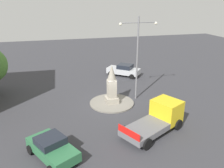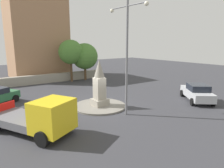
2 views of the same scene
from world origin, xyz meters
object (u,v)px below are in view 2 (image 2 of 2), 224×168
(car_silver_far_side, at_px, (197,92))
(tree_mid_cluster, at_px, (71,52))
(truck_yellow_approaching, at_px, (40,118))
(corner_building, at_px, (36,40))
(monument, at_px, (99,85))
(tree_near_wall, at_px, (85,56))
(streetlamp, at_px, (127,47))

(car_silver_far_side, height_order, tree_mid_cluster, tree_mid_cluster)
(truck_yellow_approaching, bearing_deg, corner_building, -16.86)
(monument, relative_size, car_silver_far_side, 0.86)
(car_silver_far_side, xyz_separation_m, tree_mid_cluster, (15.37, 4.97, 3.17))
(car_silver_far_side, distance_m, tree_near_wall, 15.77)
(monument, relative_size, tree_mid_cluster, 0.67)
(car_silver_far_side, xyz_separation_m, tree_near_wall, (15.30, 2.89, 2.53))
(truck_yellow_approaching, relative_size, tree_mid_cluster, 1.00)
(streetlamp, relative_size, car_silver_far_side, 1.85)
(monument, height_order, truck_yellow_approaching, monument)
(monument, relative_size, tree_near_wall, 0.73)
(monument, xyz_separation_m, corner_building, (17.96, -0.61, 3.71))
(tree_near_wall, bearing_deg, car_silver_far_side, -169.29)
(truck_yellow_approaching, distance_m, tree_near_wall, 17.52)
(monument, distance_m, car_silver_far_side, 8.93)
(monument, height_order, car_silver_far_side, monument)
(truck_yellow_approaching, distance_m, tree_mid_cluster, 16.51)
(car_silver_far_side, xyz_separation_m, corner_building, (21.78, 7.39, 4.79))
(streetlamp, bearing_deg, truck_yellow_approaching, 85.91)
(streetlamp, bearing_deg, tree_mid_cluster, -9.89)
(monument, distance_m, truck_yellow_approaching, 6.03)
(tree_near_wall, xyz_separation_m, tree_mid_cluster, (0.07, 2.07, 0.64))
(tree_mid_cluster, bearing_deg, corner_building, 20.71)
(streetlamp, distance_m, tree_mid_cluster, 14.49)
(corner_building, bearing_deg, tree_mid_cluster, -159.29)
(streetlamp, bearing_deg, monument, 11.49)
(tree_mid_cluster, bearing_deg, tree_near_wall, -91.94)
(tree_near_wall, relative_size, tree_mid_cluster, 0.92)
(car_silver_far_side, distance_m, truck_yellow_approaching, 13.61)
(truck_yellow_approaching, xyz_separation_m, corner_building, (20.23, -6.13, 4.56))
(streetlamp, height_order, truck_yellow_approaching, streetlamp)
(truck_yellow_approaching, bearing_deg, streetlamp, -94.09)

